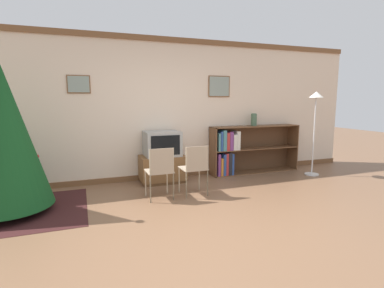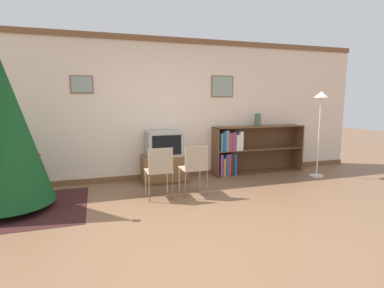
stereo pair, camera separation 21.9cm
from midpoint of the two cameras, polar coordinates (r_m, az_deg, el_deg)
The scene contains 11 objects.
ground_plane at distance 3.76m, azimuth 3.38°, elevation -15.71°, with size 24.00×24.00×0.00m, color brown.
wall_back at distance 5.82m, azimuth -5.41°, elevation 6.60°, with size 8.91×0.11×2.70m.
area_rug at distance 4.94m, azimuth -30.15°, elevation -10.83°, with size 2.03×1.66×0.01m.
christmas_tree at distance 4.71m, azimuth -31.19°, elevation 2.52°, with size 1.19×1.19×2.30m.
tv_console at distance 5.66m, azimuth -4.21°, elevation -4.68°, with size 0.83×0.51×0.50m.
television at distance 5.57m, azimuth -4.25°, elevation 0.12°, with size 0.64×0.50×0.46m.
folding_chair_left at distance 4.64m, azimuth -4.85°, elevation -4.86°, with size 0.40×0.40×0.82m.
folding_chair_right at distance 4.79m, azimuth 1.82°, elevation -4.40°, with size 0.40×0.40×0.82m.
bookshelf at distance 6.30m, azimuth 10.70°, elevation -1.17°, with size 1.98×0.36×0.99m.
vase at distance 6.41m, azimuth 13.35°, elevation 4.53°, with size 0.12×0.12×0.26m.
standing_lamp at distance 6.46m, azimuth 24.17°, elevation 5.64°, with size 0.28×0.28×1.70m.
Camera 2 is at (-1.15, -3.23, 1.54)m, focal length 28.00 mm.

